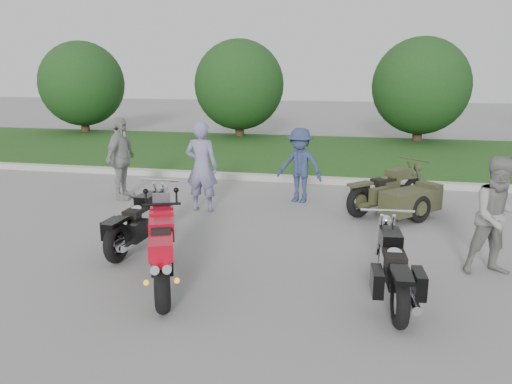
% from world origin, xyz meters
% --- Properties ---
extents(ground, '(80.00, 80.00, 0.00)m').
position_xyz_m(ground, '(0.00, 0.00, 0.00)').
color(ground, gray).
rests_on(ground, ground).
extents(curb, '(60.00, 0.30, 0.15)m').
position_xyz_m(curb, '(0.00, 6.00, 0.07)').
color(curb, '#B8B6AD').
rests_on(curb, ground).
extents(grass_strip, '(60.00, 8.00, 0.14)m').
position_xyz_m(grass_strip, '(0.00, 10.15, 0.07)').
color(grass_strip, '#285F20').
rests_on(grass_strip, ground).
extents(tree_far_left, '(3.60, 3.60, 4.00)m').
position_xyz_m(tree_far_left, '(-10.00, 13.50, 2.19)').
color(tree_far_left, '#3F2B1C').
rests_on(tree_far_left, ground).
extents(tree_mid_left, '(3.60, 3.60, 4.00)m').
position_xyz_m(tree_mid_left, '(-3.00, 13.50, 2.19)').
color(tree_mid_left, '#3F2B1C').
rests_on(tree_mid_left, ground).
extents(tree_mid_right, '(3.60, 3.60, 4.00)m').
position_xyz_m(tree_mid_right, '(4.00, 13.50, 2.19)').
color(tree_mid_right, '#3F2B1C').
rests_on(tree_mid_right, ground).
extents(sportbike_red, '(0.88, 1.87, 0.93)m').
position_xyz_m(sportbike_red, '(-0.45, -0.75, 0.55)').
color(sportbike_red, black).
rests_on(sportbike_red, ground).
extents(cruiser_left, '(0.38, 2.09, 0.80)m').
position_xyz_m(cruiser_left, '(-1.44, 0.64, 0.41)').
color(cruiser_left, black).
rests_on(cruiser_left, ground).
extents(cruiser_right, '(0.44, 2.07, 0.80)m').
position_xyz_m(cruiser_right, '(2.44, -0.47, 0.41)').
color(cruiser_right, black).
rests_on(cruiser_right, ground).
extents(cruiser_sidecar, '(1.85, 1.97, 0.84)m').
position_xyz_m(cruiser_sidecar, '(2.74, 3.35, 0.39)').
color(cruiser_sidecar, black).
rests_on(cruiser_sidecar, ground).
extents(person_stripe, '(0.68, 0.46, 1.82)m').
position_xyz_m(person_stripe, '(-1.13, 2.94, 0.91)').
color(person_stripe, gray).
rests_on(person_stripe, ground).
extents(person_grey, '(0.93, 0.80, 1.67)m').
position_xyz_m(person_grey, '(3.87, 0.72, 0.83)').
color(person_grey, gray).
rests_on(person_grey, ground).
extents(person_denim, '(1.17, 0.88, 1.60)m').
position_xyz_m(person_denim, '(0.70, 4.06, 0.80)').
color(person_denim, navy).
rests_on(person_denim, ground).
extents(person_back, '(0.49, 1.08, 1.81)m').
position_xyz_m(person_back, '(-3.16, 3.48, 0.91)').
color(person_back, '#9A9C96').
rests_on(person_back, ground).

